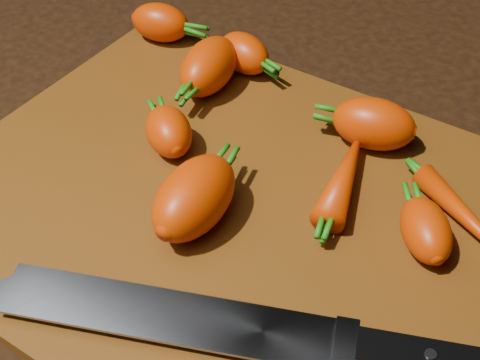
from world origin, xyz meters
The scene contains 12 objects.
ground centered at (0.00, 0.00, -0.01)m, with size 2.00×2.00×0.01m, color black.
cutting_board centered at (0.00, 0.00, 0.01)m, with size 0.50×0.40×0.01m, color #5F350F.
carrot_0 centered at (-0.21, 0.17, 0.03)m, with size 0.07×0.04×0.04m, color #E73C03.
carrot_1 centered at (-0.09, 0.03, 0.03)m, with size 0.06×0.04×0.04m, color #E73C03.
carrot_2 centered at (-0.11, 0.13, 0.04)m, with size 0.09×0.05×0.05m, color #E73C03.
carrot_3 centered at (-0.01, -0.03, 0.04)m, with size 0.09×0.05×0.05m, color #E73C03.
carrot_4 centered at (0.06, 0.13, 0.04)m, with size 0.08×0.05×0.05m, color #E73C03.
carrot_5 centered at (-0.10, 0.17, 0.03)m, with size 0.06×0.04×0.04m, color #E73C03.
carrot_6 centered at (0.15, 0.04, 0.03)m, with size 0.06×0.04×0.04m, color #E73C03.
carrot_7 centered at (0.18, 0.08, 0.02)m, with size 0.12×0.02×0.02m, color #E73C03.
carrot_8 centered at (0.07, 0.07, 0.03)m, with size 0.11×0.03×0.03m, color #E73C03.
knife centered at (0.05, -0.12, 0.02)m, with size 0.38×0.17×0.02m.
Camera 1 is at (0.22, -0.33, 0.42)m, focal length 50.00 mm.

